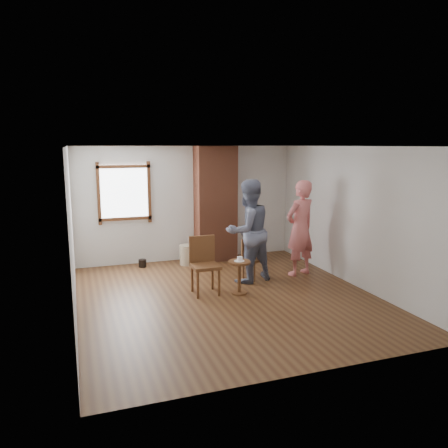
{
  "coord_description": "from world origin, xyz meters",
  "views": [
    {
      "loc": [
        -2.43,
        -6.85,
        2.63
      ],
      "look_at": [
        0.22,
        0.8,
        1.15
      ],
      "focal_mm": 35.0,
      "sensor_mm": 36.0,
      "label": 1
    }
  ],
  "objects_px": {
    "dining_chair_right": "(252,256)",
    "side_table": "(239,272)",
    "person_pink": "(300,228)",
    "dining_chair_left": "(204,262)",
    "man": "(248,231)",
    "stoneware_crock": "(187,255)"
  },
  "relations": [
    {
      "from": "stoneware_crock",
      "to": "dining_chair_left",
      "type": "bearing_deg",
      "value": -95.3
    },
    {
      "from": "dining_chair_left",
      "to": "dining_chair_right",
      "type": "relative_size",
      "value": 1.28
    },
    {
      "from": "dining_chair_left",
      "to": "person_pink",
      "type": "bearing_deg",
      "value": 11.48
    },
    {
      "from": "dining_chair_left",
      "to": "dining_chair_right",
      "type": "distance_m",
      "value": 1.26
    },
    {
      "from": "dining_chair_left",
      "to": "man",
      "type": "height_order",
      "value": "man"
    },
    {
      "from": "dining_chair_right",
      "to": "man",
      "type": "relative_size",
      "value": 0.4
    },
    {
      "from": "dining_chair_right",
      "to": "side_table",
      "type": "height_order",
      "value": "dining_chair_right"
    },
    {
      "from": "person_pink",
      "to": "stoneware_crock",
      "type": "bearing_deg",
      "value": -55.15
    },
    {
      "from": "dining_chair_right",
      "to": "person_pink",
      "type": "height_order",
      "value": "person_pink"
    },
    {
      "from": "dining_chair_right",
      "to": "side_table",
      "type": "distance_m",
      "value": 0.97
    },
    {
      "from": "man",
      "to": "person_pink",
      "type": "distance_m",
      "value": 1.16
    },
    {
      "from": "stoneware_crock",
      "to": "dining_chair_right",
      "type": "distance_m",
      "value": 1.72
    },
    {
      "from": "dining_chair_left",
      "to": "side_table",
      "type": "relative_size",
      "value": 1.7
    },
    {
      "from": "side_table",
      "to": "man",
      "type": "distance_m",
      "value": 0.96
    },
    {
      "from": "stoneware_crock",
      "to": "dining_chair_left",
      "type": "distance_m",
      "value": 1.96
    },
    {
      "from": "man",
      "to": "person_pink",
      "type": "bearing_deg",
      "value": 167.03
    },
    {
      "from": "stoneware_crock",
      "to": "dining_chair_right",
      "type": "xyz_separation_m",
      "value": [
        0.96,
        -1.4,
        0.23
      ]
    },
    {
      "from": "side_table",
      "to": "man",
      "type": "bearing_deg",
      "value": 56.33
    },
    {
      "from": "dining_chair_left",
      "to": "person_pink",
      "type": "relative_size",
      "value": 0.53
    },
    {
      "from": "stoneware_crock",
      "to": "person_pink",
      "type": "xyz_separation_m",
      "value": [
        1.97,
        -1.49,
        0.75
      ]
    },
    {
      "from": "stoneware_crock",
      "to": "dining_chair_right",
      "type": "bearing_deg",
      "value": -55.52
    },
    {
      "from": "man",
      "to": "person_pink",
      "type": "xyz_separation_m",
      "value": [
        1.16,
        0.06,
        -0.02
      ]
    }
  ]
}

